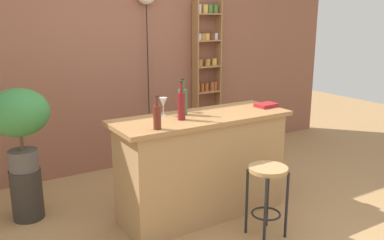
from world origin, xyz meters
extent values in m
plane|color=#A37A4C|center=(0.00, 0.00, 0.00)|extent=(12.00, 12.00, 0.00)
cube|color=#8C5642|center=(0.00, 1.95, 1.40)|extent=(6.40, 0.10, 2.80)
cube|color=#A87F51|center=(0.00, 0.30, 0.46)|extent=(1.54, 0.56, 0.92)
cube|color=#9E7042|center=(0.00, 0.30, 0.94)|extent=(1.67, 0.61, 0.04)
cylinder|color=black|center=(0.12, -0.46, 0.29)|extent=(0.02, 0.02, 0.59)
cylinder|color=black|center=(0.36, -0.46, 0.29)|extent=(0.02, 0.02, 0.59)
cylinder|color=black|center=(0.12, -0.23, 0.29)|extent=(0.02, 0.02, 0.59)
cylinder|color=black|center=(0.36, -0.23, 0.29)|extent=(0.02, 0.02, 0.59)
torus|color=black|center=(0.24, -0.34, 0.20)|extent=(0.25, 0.25, 0.02)
cylinder|color=#A87F51|center=(0.24, -0.34, 0.61)|extent=(0.33, 0.33, 0.03)
cube|color=#9E7042|center=(0.88, 1.81, 1.01)|extent=(0.02, 0.14, 2.02)
cube|color=#9E7042|center=(1.24, 1.81, 1.01)|extent=(0.02, 0.14, 2.02)
cube|color=#9E7042|center=(1.06, 1.81, 0.17)|extent=(0.34, 0.14, 0.02)
cylinder|color=#4C7033|center=(0.96, 1.82, 0.24)|extent=(0.06, 0.06, 0.12)
cylinder|color=gold|center=(1.05, 1.80, 0.24)|extent=(0.06, 0.06, 0.12)
cylinder|color=gold|center=(1.18, 1.81, 0.24)|extent=(0.06, 0.06, 0.12)
cube|color=#9E7042|center=(1.06, 1.81, 0.51)|extent=(0.34, 0.14, 0.02)
cylinder|color=brown|center=(0.94, 1.80, 0.56)|extent=(0.06, 0.06, 0.09)
cylinder|color=#4C7033|center=(1.03, 1.82, 0.56)|extent=(0.06, 0.06, 0.09)
cylinder|color=gold|center=(1.11, 1.81, 0.56)|extent=(0.06, 0.06, 0.09)
cylinder|color=#AD7A38|center=(1.19, 1.82, 0.56)|extent=(0.06, 0.06, 0.09)
cube|color=#9E7042|center=(1.06, 1.81, 0.84)|extent=(0.34, 0.14, 0.02)
cylinder|color=#994C23|center=(0.92, 1.81, 0.91)|extent=(0.06, 0.06, 0.12)
cylinder|color=#994C23|center=(0.99, 1.80, 0.91)|extent=(0.06, 0.06, 0.12)
cylinder|color=#994C23|center=(1.06, 1.81, 0.91)|extent=(0.06, 0.06, 0.12)
cylinder|color=#994C23|center=(1.14, 1.80, 0.91)|extent=(0.06, 0.06, 0.12)
cylinder|color=#994C23|center=(1.20, 1.80, 0.91)|extent=(0.06, 0.06, 0.12)
cube|color=#9E7042|center=(1.06, 1.81, 1.18)|extent=(0.34, 0.14, 0.02)
cylinder|color=#AD7A38|center=(0.95, 1.81, 1.23)|extent=(0.07, 0.07, 0.09)
cylinder|color=#AD7A38|center=(1.07, 1.81, 1.23)|extent=(0.07, 0.07, 0.09)
cylinder|color=gold|center=(1.19, 1.82, 1.23)|extent=(0.07, 0.07, 0.09)
cube|color=#9E7042|center=(1.06, 1.81, 1.52)|extent=(0.34, 0.14, 0.02)
cylinder|color=silver|center=(0.93, 1.81, 1.57)|extent=(0.08, 0.08, 0.08)
cylinder|color=#AD7A38|center=(1.00, 1.80, 1.57)|extent=(0.08, 0.08, 0.08)
cylinder|color=gold|center=(1.06, 1.81, 1.57)|extent=(0.08, 0.08, 0.08)
cylinder|color=brown|center=(1.14, 1.81, 1.57)|extent=(0.08, 0.08, 0.08)
cylinder|color=silver|center=(1.20, 1.81, 1.57)|extent=(0.08, 0.08, 0.08)
cube|color=#9E7042|center=(1.06, 1.81, 1.85)|extent=(0.34, 0.14, 0.02)
cylinder|color=silver|center=(0.93, 1.81, 1.92)|extent=(0.07, 0.07, 0.11)
cylinder|color=gold|center=(1.03, 1.81, 1.92)|extent=(0.07, 0.07, 0.11)
cylinder|color=#4C7033|center=(1.11, 1.82, 1.92)|extent=(0.07, 0.07, 0.11)
cylinder|color=#4C7033|center=(1.19, 1.81, 1.92)|extent=(0.07, 0.07, 0.11)
cylinder|color=#2D2823|center=(-1.43, 1.06, 0.24)|extent=(0.28, 0.28, 0.48)
cylinder|color=#514C47|center=(-1.43, 1.06, 0.57)|extent=(0.26, 0.26, 0.19)
cylinder|color=brown|center=(-1.43, 1.06, 0.75)|extent=(0.03, 0.03, 0.16)
ellipsoid|color=#387F3D|center=(-1.43, 1.06, 1.01)|extent=(0.54, 0.48, 0.43)
cylinder|color=#5B2319|center=(-0.55, 0.10, 1.05)|extent=(0.06, 0.06, 0.19)
cylinder|color=#5B2319|center=(-0.55, 0.10, 1.19)|extent=(0.02, 0.02, 0.07)
cylinder|color=black|center=(-0.55, 0.10, 1.23)|extent=(0.03, 0.03, 0.01)
cylinder|color=#236638|center=(-0.13, 0.43, 1.08)|extent=(0.08, 0.08, 0.23)
cylinder|color=#236638|center=(-0.13, 0.43, 1.24)|extent=(0.03, 0.03, 0.09)
cylinder|color=black|center=(-0.13, 0.43, 1.29)|extent=(0.04, 0.04, 0.01)
cylinder|color=maroon|center=(-0.23, 0.26, 1.08)|extent=(0.07, 0.07, 0.24)
cylinder|color=maroon|center=(-0.23, 0.26, 1.24)|extent=(0.03, 0.03, 0.09)
cylinder|color=black|center=(-0.23, 0.26, 1.30)|extent=(0.03, 0.03, 0.01)
cylinder|color=silver|center=(-0.29, 0.49, 0.96)|extent=(0.06, 0.06, 0.00)
cylinder|color=silver|center=(-0.29, 0.49, 1.00)|extent=(0.01, 0.01, 0.08)
cone|color=silver|center=(-0.29, 0.49, 1.08)|extent=(0.07, 0.07, 0.08)
cylinder|color=silver|center=(-0.07, 0.53, 0.96)|extent=(0.06, 0.06, 0.00)
cylinder|color=silver|center=(-0.07, 0.53, 1.00)|extent=(0.01, 0.01, 0.08)
cone|color=silver|center=(-0.07, 0.53, 1.08)|extent=(0.07, 0.07, 0.08)
cube|color=maroon|center=(0.74, 0.27, 0.98)|extent=(0.22, 0.16, 0.03)
cylinder|color=black|center=(0.22, 1.84, 1.03)|extent=(0.01, 0.01, 2.07)
camera|label=1|loc=(-2.02, -2.78, 1.85)|focal=39.13mm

